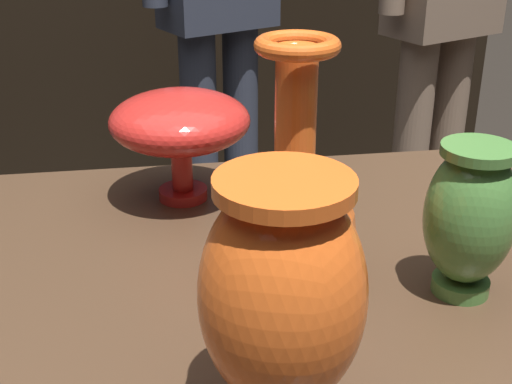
{
  "coord_description": "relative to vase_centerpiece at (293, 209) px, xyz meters",
  "views": [
    {
      "loc": [
        -0.06,
        -0.65,
        1.19
      ],
      "look_at": [
        0.04,
        -0.01,
        0.9
      ],
      "focal_mm": 48.62,
      "sensor_mm": 36.0,
      "label": 1
    }
  ],
  "objects": [
    {
      "name": "vase_left_accent",
      "position": [
        0.17,
        -0.05,
        0.0
      ],
      "size": [
        0.09,
        0.09,
        0.16
      ],
      "color": "#477A38",
      "rests_on": "display_plinth"
    },
    {
      "name": "vase_right_accent",
      "position": [
        -0.05,
        -0.2,
        0.03
      ],
      "size": [
        0.13,
        0.13,
        0.21
      ],
      "color": "#E55B1E",
      "rests_on": "display_plinth"
    },
    {
      "name": "vase_centerpiece",
      "position": [
        0.0,
        0.0,
        0.0
      ],
      "size": [
        0.13,
        0.13,
        0.26
      ],
      "color": "#E55B1E",
      "rests_on": "display_plinth"
    },
    {
      "name": "vase_tall_behind",
      "position": [
        -0.1,
        0.22,
        0.02
      ],
      "size": [
        0.18,
        0.18,
        0.15
      ],
      "color": "red",
      "rests_on": "display_plinth"
    },
    {
      "name": "back_display_shelf",
      "position": [
        -0.07,
        2.22,
        -0.39
      ],
      "size": [
        2.6,
        0.4,
        0.99
      ],
      "color": "black",
      "rests_on": "ground_plane"
    }
  ]
}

